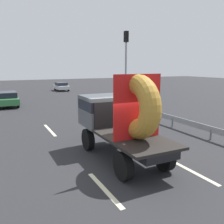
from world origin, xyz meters
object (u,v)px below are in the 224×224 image
(traffic_light, at_px, (126,60))
(flatbed_truck, at_px, (118,116))
(distant_sedan, at_px, (7,99))
(oncoming_car, at_px, (61,86))

(traffic_light, bearing_deg, flatbed_truck, -121.22)
(distant_sedan, bearing_deg, oncoming_car, 55.39)
(flatbed_truck, xyz_separation_m, oncoming_car, (4.91, 27.73, -1.05))
(distant_sedan, bearing_deg, flatbed_truck, -77.97)
(distant_sedan, xyz_separation_m, oncoming_car, (8.27, 11.98, -0.07))
(oncoming_car, bearing_deg, flatbed_truck, -100.04)
(traffic_light, bearing_deg, oncoming_car, 93.48)
(flatbed_truck, height_order, distant_sedan, flatbed_truck)
(flatbed_truck, relative_size, distant_sedan, 1.23)
(flatbed_truck, relative_size, traffic_light, 0.78)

